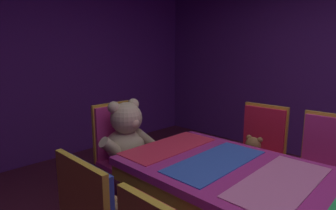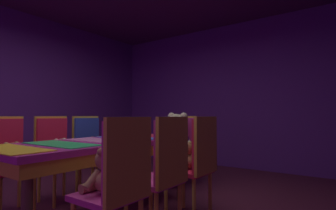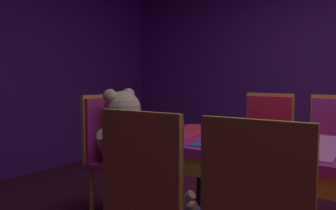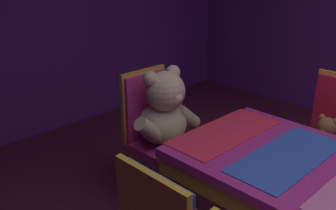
{
  "view_description": "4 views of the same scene",
  "coord_description": "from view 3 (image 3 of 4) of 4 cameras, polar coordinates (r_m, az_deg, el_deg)",
  "views": [
    {
      "loc": [
        -1.43,
        -0.53,
        1.43
      ],
      "look_at": [
        -0.11,
        0.77,
        1.09
      ],
      "focal_mm": 29.02,
      "sensor_mm": 36.0,
      "label": 1
    },
    {
      "loc": [
        2.16,
        -1.79,
        0.99
      ],
      "look_at": [
        0.15,
        0.98,
        1.13
      ],
      "focal_mm": 28.61,
      "sensor_mm": 36.0,
      "label": 2
    },
    {
      "loc": [
        -2.08,
        -0.38,
        1.13
      ],
      "look_at": [
        0.25,
        1.13,
        0.9
      ],
      "focal_mm": 37.5,
      "sensor_mm": 36.0,
      "label": 3
    },
    {
      "loc": [
        -1.73,
        -0.42,
        1.75
      ],
      "look_at": [
        -0.23,
        1.12,
        0.91
      ],
      "focal_mm": 40.63,
      "sensor_mm": 36.0,
      "label": 4
    }
  ],
  "objects": [
    {
      "name": "throne_chair",
      "position": [
        2.89,
        -9.7,
        -6.06
      ],
      "size": [
        0.41,
        0.42,
        0.98
      ],
      "rotation": [
        0.0,
        0.0,
        -1.57
      ],
      "color": "#CC338C",
      "rests_on": "ground_plane"
    },
    {
      "name": "banquet_table",
      "position": [
        2.17,
        22.21,
        -8.43
      ],
      "size": [
        0.9,
        2.02,
        0.75
      ],
      "color": "#B22D8C",
      "rests_on": "ground_plane"
    },
    {
      "name": "king_teddy_bear",
      "position": [
        2.76,
        -7.21,
        -4.26
      ],
      "size": [
        0.61,
        0.47,
        0.58
      ],
      "rotation": [
        0.0,
        0.0,
        -1.57
      ],
      "color": "beige",
      "rests_on": "throne_chair"
    },
    {
      "name": "chair_left_2",
      "position": [
        1.63,
        -2.79,
        -14.49
      ],
      "size": [
        0.42,
        0.41,
        0.98
      ],
      "color": "#2D47B2",
      "rests_on": "ground_plane"
    },
    {
      "name": "chair_right_1",
      "position": [
        3.0,
        25.61,
        -6.06
      ],
      "size": [
        0.42,
        0.41,
        0.98
      ],
      "rotation": [
        0.0,
        0.0,
        3.14
      ],
      "color": "#CC338C",
      "rests_on": "ground_plane"
    },
    {
      "name": "chair_right_2",
      "position": [
        3.12,
        15.68,
        -5.36
      ],
      "size": [
        0.42,
        0.41,
        0.98
      ],
      "rotation": [
        0.0,
        0.0,
        3.14
      ],
      "color": "red",
      "rests_on": "ground_plane"
    },
    {
      "name": "teddy_left_2",
      "position": [
        1.75,
        0.02,
        -14.03
      ],
      "size": [
        0.21,
        0.28,
        0.26
      ],
      "color": "#9E7247",
      "rests_on": "chair_left_2"
    },
    {
      "name": "teddy_right_2",
      "position": [
        2.99,
        14.85,
        -6.19
      ],
      "size": [
        0.22,
        0.29,
        0.27
      ],
      "rotation": [
        0.0,
        0.0,
        3.14
      ],
      "color": "olive",
      "rests_on": "chair_right_2"
    }
  ]
}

